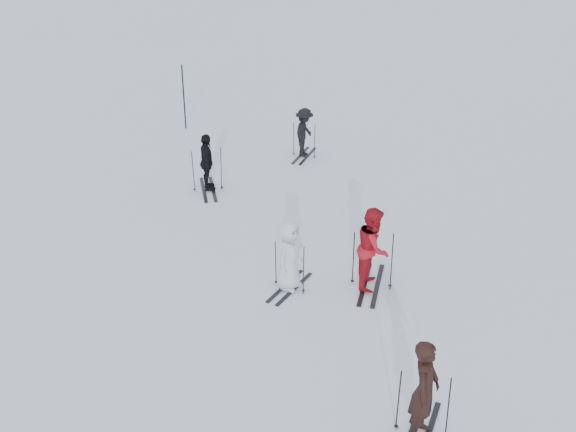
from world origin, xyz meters
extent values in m
plane|color=silver|center=(0.00, 0.00, 0.00)|extent=(120.00, 120.00, 0.00)
imported|color=black|center=(2.74, -4.70, 0.91)|extent=(0.60, 0.76, 1.82)
imported|color=#AA131D|center=(1.95, -0.21, 0.93)|extent=(0.81, 0.98, 1.85)
imported|color=silver|center=(0.18, -0.49, 0.79)|extent=(0.78, 0.92, 1.59)
imported|color=black|center=(-2.59, 4.35, 0.81)|extent=(0.65, 1.02, 1.62)
imported|color=black|center=(-0.11, 7.14, 0.76)|extent=(0.79, 1.09, 1.52)
cylinder|color=black|center=(-4.36, 9.25, 1.11)|extent=(0.05, 0.05, 2.22)
camera|label=1|loc=(1.48, -13.76, 8.52)|focal=45.00mm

